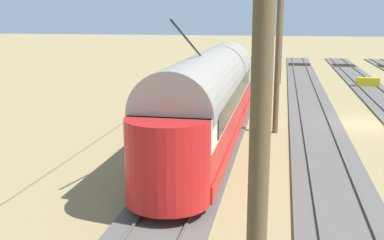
# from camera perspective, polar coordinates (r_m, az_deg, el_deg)

# --- Properties ---
(ground_plane) EXTENTS (220.00, 220.00, 0.00)m
(ground_plane) POSITION_cam_1_polar(r_m,az_deg,el_deg) (27.31, 19.95, -0.55)
(ground_plane) COLOR #937F51
(track_third_siding) EXTENTS (2.80, 80.00, 0.18)m
(track_third_siding) POSITION_cam_1_polar(r_m,az_deg,el_deg) (27.31, 14.62, -0.08)
(track_third_siding) COLOR #56514C
(track_third_siding) RESTS_ON ground
(track_outer_siding) EXTENTS (2.80, 80.00, 0.18)m
(track_outer_siding) POSITION_cam_1_polar(r_m,az_deg,el_deg) (27.43, 4.02, 0.36)
(track_outer_siding) COLOR #56514C
(track_outer_siding) RESTS_ON ground
(vintage_streetcar) EXTENTS (2.65, 18.08, 5.58)m
(vintage_streetcar) POSITION_cam_1_polar(r_m,az_deg,el_deg) (21.13, 2.11, 2.80)
(vintage_streetcar) COLOR red
(vintage_streetcar) RESTS_ON ground
(catenary_pole_foreground) EXTENTS (3.14, 0.28, 7.91)m
(catenary_pole_foreground) POSITION_cam_1_polar(r_m,az_deg,el_deg) (41.28, 10.61, 10.02)
(catenary_pole_foreground) COLOR brown
(catenary_pole_foreground) RESTS_ON ground
(catenary_pole_mid_near) EXTENTS (3.14, 0.28, 7.91)m
(catenary_pole_mid_near) POSITION_cam_1_polar(r_m,az_deg,el_deg) (23.69, 10.18, 8.24)
(catenary_pole_mid_near) COLOR brown
(catenary_pole_mid_near) RESTS_ON ground
(catenary_pole_mid_far) EXTENTS (3.14, 0.28, 7.91)m
(catenary_pole_mid_far) POSITION_cam_1_polar(r_m,az_deg,el_deg) (6.26, 7.40, -3.61)
(catenary_pole_mid_far) COLOR brown
(catenary_pole_mid_far) RESTS_ON ground
(track_end_bumper) EXTENTS (1.80, 0.60, 0.80)m
(track_end_bumper) POSITION_cam_1_polar(r_m,az_deg,el_deg) (41.56, 20.50, 4.28)
(track_end_bumper) COLOR #B2A519
(track_end_bumper) RESTS_ON ground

